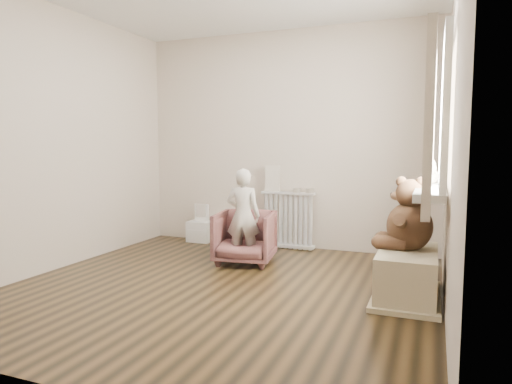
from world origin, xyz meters
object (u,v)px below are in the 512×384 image
(child, at_px, (243,216))
(plush_cat, at_px, (430,173))
(armchair, at_px, (245,237))
(teddy_bear, at_px, (410,215))
(radiator, at_px, (288,216))
(toy_vanity, at_px, (200,220))
(toy_bench, at_px, (407,274))

(child, distance_m, plush_cat, 1.87)
(armchair, relative_size, teddy_bear, 1.05)
(radiator, bearing_deg, child, -103.81)
(armchair, height_order, plush_cat, plush_cat)
(toy_vanity, height_order, child, child)
(toy_vanity, relative_size, plush_cat, 2.05)
(radiator, height_order, teddy_bear, teddy_bear)
(toy_bench, bearing_deg, child, 162.73)
(teddy_bear, relative_size, plush_cat, 2.46)
(child, xyz_separation_m, teddy_bear, (1.66, -0.46, 0.16))
(toy_bench, bearing_deg, radiator, 136.13)
(radiator, xyz_separation_m, toy_bench, (1.44, -1.39, -0.19))
(radiator, xyz_separation_m, child, (-0.21, -0.87, 0.12))
(toy_bench, relative_size, teddy_bear, 1.46)
(toy_bench, distance_m, plush_cat, 0.87)
(radiator, distance_m, plush_cat, 2.00)
(radiator, relative_size, child, 0.70)
(radiator, distance_m, toy_bench, 2.01)
(plush_cat, bearing_deg, radiator, 139.81)
(radiator, height_order, child, child)
(plush_cat, bearing_deg, teddy_bear, -124.22)
(child, height_order, teddy_bear, child)
(toy_vanity, bearing_deg, armchair, -39.50)
(teddy_bear, bearing_deg, armchair, 165.44)
(child, xyz_separation_m, plush_cat, (1.79, -0.20, 0.49))
(armchair, bearing_deg, child, -99.02)
(toy_vanity, height_order, toy_bench, toy_vanity)
(armchair, height_order, toy_bench, armchair)
(armchair, xyz_separation_m, toy_bench, (1.65, -0.56, -0.07))
(radiator, height_order, toy_vanity, radiator)
(radiator, relative_size, toy_vanity, 1.42)
(toy_vanity, height_order, armchair, armchair)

